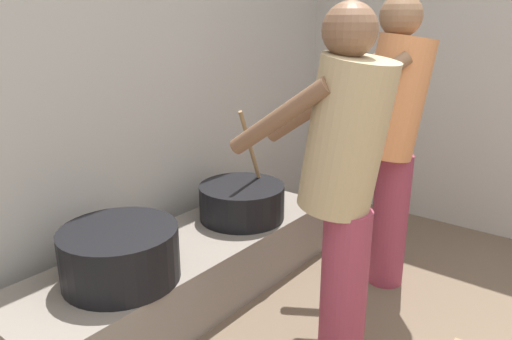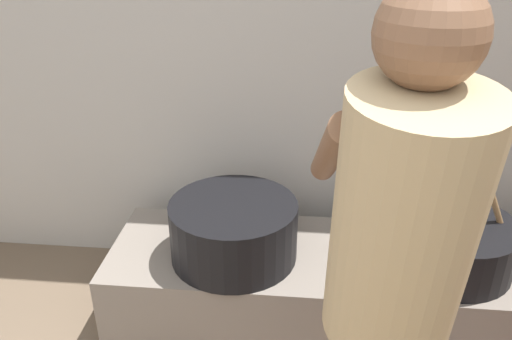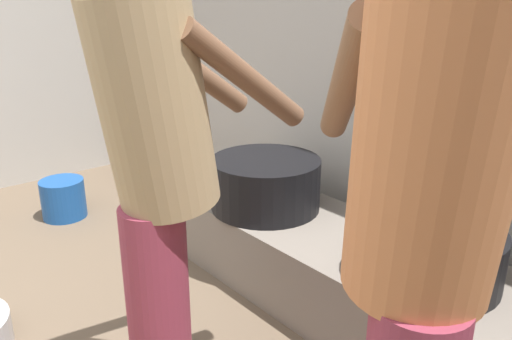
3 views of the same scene
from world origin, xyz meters
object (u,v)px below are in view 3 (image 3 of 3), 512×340
Objects in this scene: cooking_pot_main at (431,253)px; cook_in_orange_shirt at (425,227)px; cooking_pot_secondary at (265,184)px; cook_in_tan_shirt at (158,161)px; bucket_blue_plastic at (63,199)px.

cooking_pot_main is 0.96m from cook_in_orange_shirt.
cooking_pot_main is 0.41× the size of cook_in_orange_shirt.
cook_in_tan_shirt is (0.49, -0.85, 0.42)m from cooking_pot_secondary.
cook_in_tan_shirt is (-0.41, -0.87, 0.44)m from cooking_pot_main.
cook_in_orange_shirt reaches higher than bucket_blue_plastic.
cooking_pot_main is at bearing 117.62° from cook_in_orange_shirt.
cooking_pot_main reaches higher than bucket_blue_plastic.
cook_in_tan_shirt reaches higher than bucket_blue_plastic.
cook_in_tan_shirt is 1.98m from bucket_blue_plastic.
cooking_pot_secondary is at bearing 22.70° from bucket_blue_plastic.
cooking_pot_main is 0.42× the size of cook_in_tan_shirt.
cooking_pot_main is at bearing 65.04° from cook_in_tan_shirt.
cooking_pot_main is 2.45× the size of bucket_blue_plastic.
cook_in_orange_shirt is at bearing 9.52° from cook_in_tan_shirt.
cooking_pot_secondary is 1.98× the size of bucket_blue_plastic.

